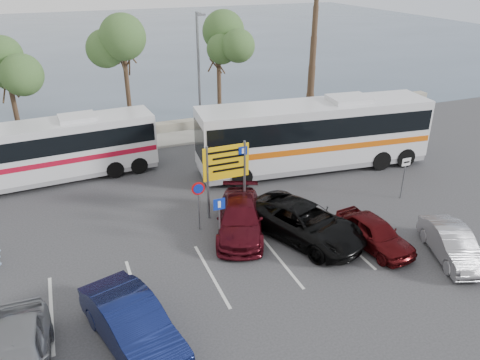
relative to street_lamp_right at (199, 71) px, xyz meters
name	(u,v)px	position (x,y,z in m)	size (l,w,h in m)	color
ground	(231,254)	(-3.00, -13.52, -4.60)	(120.00, 120.00, 0.00)	#313133
kerb_strip	(156,141)	(-3.00, 0.48, -4.52)	(44.00, 2.40, 0.15)	#9B988D
seawall	(150,129)	(-3.00, 2.48, -4.30)	(48.00, 0.80, 0.60)	gray
sea	(88,40)	(-3.00, 46.48, -4.59)	(140.00, 140.00, 0.00)	#394A5C
tree_left	(5,59)	(-11.00, 0.48, 1.41)	(3.20, 3.20, 7.20)	#382619
tree_mid	(123,40)	(-4.50, 0.48, 2.06)	(3.20, 3.20, 8.00)	#382619
tree_right	(218,43)	(1.50, 0.48, 1.57)	(3.20, 3.20, 7.40)	#382619
street_lamp_right	(199,71)	(0.00, 0.00, 0.00)	(0.45, 1.15, 8.01)	slate
direction_sign	(226,168)	(-2.00, -10.32, -2.17)	(2.20, 0.12, 3.60)	slate
sign_no_stop	(199,198)	(-3.60, -11.13, -3.02)	(0.60, 0.08, 2.35)	slate
sign_parking	(219,215)	(-3.20, -12.73, -3.13)	(0.50, 0.07, 2.25)	slate
sign_taxi	(404,173)	(6.80, -12.03, -3.18)	(0.50, 0.07, 2.20)	slate
lane_markings	(213,274)	(-4.14, -14.52, -4.60)	(12.02, 4.20, 0.01)	silver
coach_bus_left	(49,153)	(-9.50, -3.25, -2.98)	(11.33, 3.14, 3.49)	silver
coach_bus_right	(314,137)	(4.50, -7.02, -2.69)	(13.40, 4.17, 4.11)	silver
car_silver_a	(18,356)	(-10.86, -17.02, -3.85)	(1.77, 4.40, 1.50)	gray
car_blue	(133,325)	(-7.58, -17.02, -3.81)	(1.67, 4.79, 1.58)	#0D1540
car_maroon	(240,218)	(-2.00, -12.02, -3.89)	(1.99, 4.89, 1.42)	#480C14
car_red	(374,233)	(2.80, -15.15, -3.95)	(1.54, 3.83, 1.30)	#44090C
suv_black	(304,222)	(0.40, -13.49, -3.83)	(2.56, 5.54, 1.54)	black
car_silver_b	(452,244)	(5.20, -17.02, -3.96)	(1.35, 3.88, 1.28)	gray
pedestrian_far	(217,167)	(-1.32, -7.02, -3.61)	(0.96, 0.75, 1.98)	#2D3343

